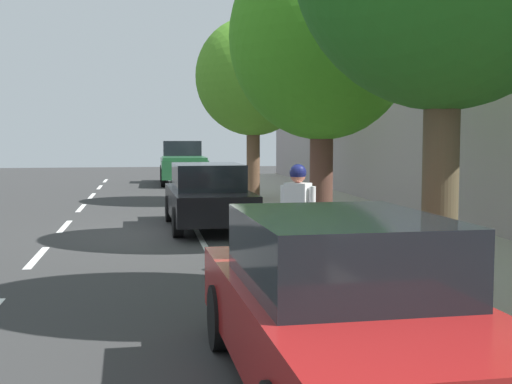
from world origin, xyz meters
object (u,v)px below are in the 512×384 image
(parked_sedan_black_mid, at_px, (208,196))
(parked_pickup_green_far, at_px, (183,164))
(cyclist_with_backpack, at_px, (299,207))
(street_tree_far_end, at_px, (253,77))
(street_tree_mid_block, at_px, (322,38))
(parked_sedan_red_second, at_px, (340,306))
(bicycle_at_curb, at_px, (280,247))

(parked_sedan_black_mid, distance_m, parked_pickup_green_far, 14.83)
(cyclist_with_backpack, bearing_deg, street_tree_far_end, 84.58)
(cyclist_with_backpack, bearing_deg, parked_pickup_green_far, 91.94)
(street_tree_mid_block, height_order, street_tree_far_end, street_tree_mid_block)
(parked_pickup_green_far, bearing_deg, parked_sedan_red_second, -90.18)
(parked_pickup_green_far, height_order, street_tree_mid_block, street_tree_mid_block)
(cyclist_with_backpack, height_order, street_tree_mid_block, street_tree_mid_block)
(bicycle_at_curb, bearing_deg, street_tree_far_end, 83.20)
(parked_sedan_red_second, xyz_separation_m, parked_sedan_black_mid, (-0.15, 10.43, 0.00))
(cyclist_with_backpack, relative_size, street_tree_mid_block, 0.29)
(street_tree_mid_block, bearing_deg, parked_sedan_black_mid, 123.38)
(parked_sedan_black_mid, xyz_separation_m, cyclist_with_backpack, (0.92, -5.54, 0.31))
(parked_sedan_black_mid, bearing_deg, bicycle_at_curb, -82.19)
(cyclist_with_backpack, distance_m, street_tree_mid_block, 4.08)
(parked_sedan_black_mid, height_order, street_tree_far_end, street_tree_far_end)
(bicycle_at_curb, height_order, street_tree_far_end, street_tree_far_end)
(street_tree_mid_block, bearing_deg, parked_sedan_red_second, -103.69)
(parked_sedan_black_mid, bearing_deg, parked_sedan_red_second, -89.20)
(parked_sedan_red_second, height_order, parked_pickup_green_far, parked_pickup_green_far)
(parked_sedan_red_second, relative_size, street_tree_mid_block, 0.75)
(bicycle_at_curb, bearing_deg, parked_pickup_green_far, 91.36)
(parked_sedan_red_second, distance_m, parked_sedan_black_mid, 10.43)
(parked_pickup_green_far, relative_size, cyclist_with_backpack, 3.07)
(street_tree_mid_block, bearing_deg, bicycle_at_curb, -120.52)
(parked_sedan_black_mid, xyz_separation_m, bicycle_at_curb, (0.70, -5.11, -0.39))
(parked_sedan_black_mid, bearing_deg, street_tree_far_end, 70.23)
(street_tree_far_end, bearing_deg, cyclist_with_backpack, -95.42)
(parked_sedan_red_second, bearing_deg, bicycle_at_curb, 84.04)
(parked_pickup_green_far, xyz_separation_m, street_tree_mid_block, (1.73, -17.80, 3.15))
(parked_pickup_green_far, height_order, street_tree_far_end, street_tree_far_end)
(parked_pickup_green_far, bearing_deg, street_tree_mid_block, -84.44)
(bicycle_at_curb, bearing_deg, parked_sedan_black_mid, 97.81)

